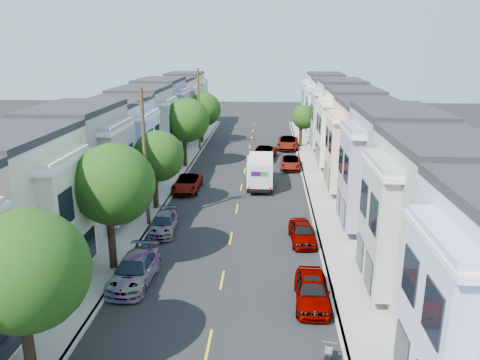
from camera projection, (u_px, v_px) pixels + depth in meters
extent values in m
plane|color=black|center=(231.00, 238.00, 32.53)|extent=(160.00, 160.00, 0.00)
cube|color=black|center=(243.00, 179.00, 46.90)|extent=(12.00, 70.00, 0.02)
cube|color=gray|center=(184.00, 177.00, 47.25)|extent=(0.30, 70.00, 0.15)
cube|color=gray|center=(304.00, 179.00, 46.51)|extent=(0.30, 70.00, 0.15)
cube|color=gray|center=(171.00, 177.00, 47.33)|extent=(2.60, 70.00, 0.15)
cube|color=gray|center=(317.00, 179.00, 46.43)|extent=(2.60, 70.00, 0.15)
cube|color=gold|center=(243.00, 179.00, 46.90)|extent=(0.12, 70.00, 0.01)
cube|color=beige|center=(134.00, 177.00, 47.59)|extent=(5.00, 70.00, 8.50)
cube|color=beige|center=(356.00, 181.00, 46.22)|extent=(5.00, 70.00, 8.50)
cylinder|color=black|center=(29.00, 348.00, 18.09)|extent=(0.44, 0.44, 3.41)
sphere|color=#265711|center=(25.00, 271.00, 17.15)|extent=(4.57, 4.57, 4.57)
cylinder|color=black|center=(112.00, 241.00, 27.51)|extent=(0.44, 0.44, 3.71)
sphere|color=#265711|center=(112.00, 184.00, 26.51)|extent=(4.70, 4.70, 4.70)
cylinder|color=black|center=(155.00, 191.00, 37.90)|extent=(0.44, 0.44, 3.03)
sphere|color=#265711|center=(157.00, 156.00, 37.06)|extent=(4.08, 4.08, 4.08)
cylinder|color=black|center=(185.00, 151.00, 50.80)|extent=(0.44, 0.44, 3.56)
sphere|color=#265711|center=(187.00, 120.00, 49.82)|extent=(4.70, 4.70, 4.70)
cylinder|color=black|center=(202.00, 132.00, 63.30)|extent=(0.44, 0.44, 3.03)
sphere|color=#265711|center=(204.00, 109.00, 62.42)|extent=(4.46, 4.46, 4.46)
cylinder|color=black|center=(300.00, 136.00, 60.96)|extent=(0.44, 0.44, 2.86)
sphere|color=#265711|center=(303.00, 117.00, 60.23)|extent=(3.10, 3.10, 3.10)
cylinder|color=#42301E|center=(145.00, 160.00, 33.43)|extent=(0.26, 0.26, 10.00)
cube|color=#42301E|center=(141.00, 95.00, 32.14)|extent=(1.60, 0.12, 0.12)
cylinder|color=#42301E|center=(199.00, 111.00, 58.34)|extent=(0.26, 0.26, 10.00)
cube|color=#42301E|center=(198.00, 73.00, 57.05)|extent=(1.60, 0.12, 0.12)
cube|color=silver|center=(260.00, 171.00, 43.02)|extent=(2.29, 4.10, 2.24)
cube|color=silver|center=(261.00, 164.00, 45.92)|extent=(2.29, 1.91, 2.06)
cube|color=black|center=(260.00, 181.00, 44.18)|extent=(2.10, 5.89, 0.23)
cube|color=#2D0A51|center=(256.00, 174.00, 41.00)|extent=(0.86, 0.04, 0.42)
cube|color=#198C1E|center=(265.00, 174.00, 40.95)|extent=(0.67, 0.04, 0.42)
cylinder|color=black|center=(248.00, 188.00, 42.38)|extent=(0.27, 0.86, 0.86)
cylinder|color=black|center=(271.00, 189.00, 42.25)|extent=(0.27, 0.86, 0.86)
cylinder|color=black|center=(250.00, 177.00, 46.06)|extent=(0.27, 0.86, 0.86)
cylinder|color=black|center=(271.00, 177.00, 45.93)|extent=(0.27, 0.86, 0.86)
imported|color=black|center=(263.00, 153.00, 54.34)|extent=(3.36, 5.80, 1.52)
imported|color=black|center=(134.00, 270.00, 26.32)|extent=(2.25, 5.06, 1.50)
imported|color=#AAB3C5|center=(164.00, 224.00, 33.47)|extent=(2.07, 4.33, 1.26)
imported|color=#41180E|center=(187.00, 183.00, 42.90)|extent=(2.34, 5.04, 1.40)
imported|color=#36373B|center=(312.00, 290.00, 24.18)|extent=(1.86, 4.65, 1.50)
imported|color=silver|center=(302.00, 232.00, 31.77)|extent=(1.94, 4.40, 1.39)
imported|color=black|center=(291.00, 163.00, 50.54)|extent=(2.29, 4.72, 1.29)
imported|color=black|center=(288.00, 143.00, 60.07)|extent=(3.00, 5.74, 1.54)
cylinder|color=black|center=(326.00, 353.00, 19.92)|extent=(0.13, 0.67, 0.67)
cube|color=#B2B2B2|center=(327.00, 352.00, 19.35)|extent=(0.30, 0.46, 0.23)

